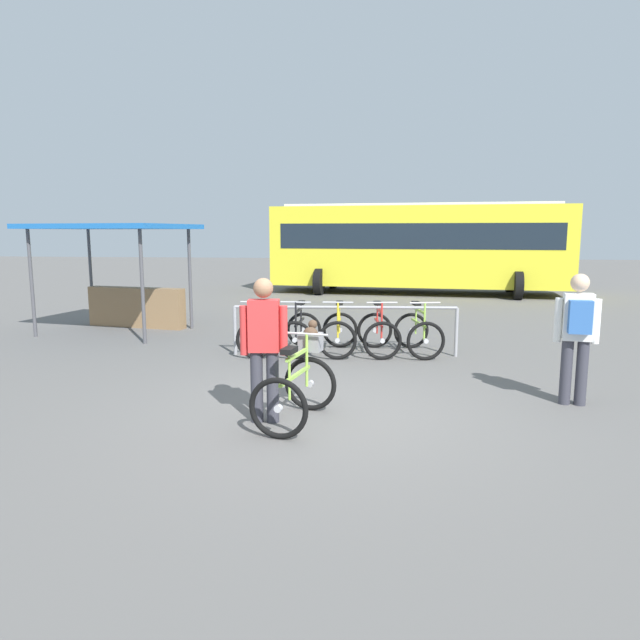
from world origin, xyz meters
name	(u,v)px	position (x,y,z in m)	size (l,w,h in m)	color
ground_plane	(323,413)	(0.00, 0.00, 0.00)	(80.00, 80.00, 0.00)	#605E5B
bike_rack_rail	(345,317)	(0.01, 3.22, 0.68)	(3.90, 0.37, 0.88)	#99999E
racked_bike_blue	(260,332)	(-1.51, 3.28, 0.37)	(0.70, 1.11, 0.97)	black
racked_bike_black	(300,333)	(-0.81, 3.33, 0.37)	(0.66, 1.10, 0.97)	black
racked_bike_yellow	(339,333)	(-0.11, 3.39, 0.37)	(0.70, 1.12, 0.97)	black
racked_bike_red	(378,333)	(0.59, 3.44, 0.37)	(0.82, 1.17, 0.97)	black
racked_bike_lime	(418,333)	(1.29, 3.50, 0.37)	(0.87, 1.20, 0.97)	black
featured_bicycle	(299,379)	(-0.24, -0.29, 0.49)	(0.85, 1.25, 1.09)	black
person_with_featured_bike	(264,344)	(-0.62, -0.39, 0.91)	(0.53, 0.24, 1.64)	#383842
pedestrian_with_backpack	(577,331)	(3.06, 0.70, 0.94)	(0.53, 0.37, 1.64)	#383842
bus_distant	(418,243)	(1.74, 13.68, 1.74)	(10.20, 4.04, 3.08)	yellow
market_stall	(123,267)	(-4.98, 5.25, 1.39)	(3.45, 2.80, 2.30)	#4C4C51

